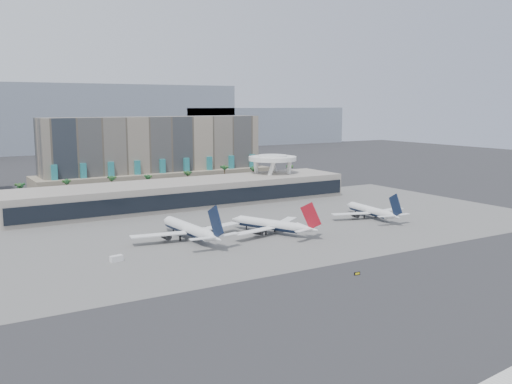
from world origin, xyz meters
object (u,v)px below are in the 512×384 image
airliner_left (190,229)px  airliner_centre (272,225)px  taxiway_sign (357,274)px  service_vehicle_a (116,259)px  service_vehicle_b (316,223)px  airliner_right (371,211)px

airliner_left → airliner_centre: bearing=-16.0°
taxiway_sign → service_vehicle_a: bearing=142.7°
service_vehicle_a → service_vehicle_b: (86.82, 11.09, -0.07)m
service_vehicle_b → airliner_centre: bearing=-147.5°
airliner_centre → service_vehicle_a: size_ratio=9.50×
service_vehicle_a → taxiway_sign: size_ratio=1.97×
service_vehicle_a → service_vehicle_b: service_vehicle_a is taller
airliner_left → taxiway_sign: size_ratio=22.56×
airliner_left → service_vehicle_b: (54.82, -3.81, -3.06)m
airliner_left → service_vehicle_b: 55.04m
service_vehicle_b → airliner_right: bearing=23.9°
airliner_left → airliner_right: size_ratio=1.19×
airliner_left → airliner_right: airliner_left is taller
service_vehicle_a → airliner_right: bearing=-5.6°
airliner_right → taxiway_sign: airliner_right is taller
service_vehicle_a → airliner_centre: bearing=-3.8°
airliner_right → service_vehicle_b: 29.51m
airliner_left → airliner_right: 84.34m
airliner_centre → service_vehicle_a: 63.79m
airliner_right → service_vehicle_b: size_ratio=10.90×
service_vehicle_a → taxiway_sign: service_vehicle_a is taller
airliner_left → service_vehicle_a: airliner_left is taller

